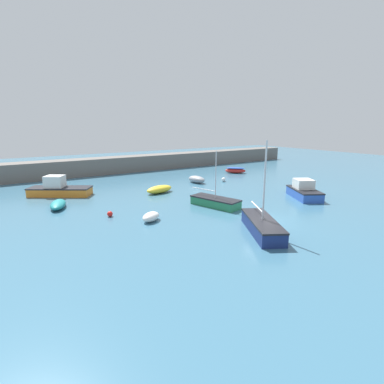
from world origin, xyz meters
name	(u,v)px	position (x,y,z in m)	size (l,w,h in m)	color
ground_plane	(264,223)	(0.00, 0.00, -0.10)	(120.00, 120.00, 0.20)	#38667F
harbor_breakwater	(126,164)	(0.00, 29.27, 1.20)	(66.05, 3.22, 2.40)	#66605B
cabin_cruiser_white	(59,189)	(-11.77, 17.87, 0.69)	(6.43, 5.25, 2.12)	orange
motorboat_with_cabin	(304,191)	(9.00, 3.10, 0.71)	(4.07, 4.97, 1.89)	#2D56B7
dinghy_near_pier	(151,217)	(-7.33, 4.88, 0.35)	(2.07, 1.87, 0.71)	white
sailboat_short_mast	(215,202)	(-0.54, 5.50, 0.43)	(2.91, 5.15, 5.10)	#287A4C
rowboat_with_red_cover	(235,170)	(13.49, 18.73, 0.45)	(3.05, 3.07, 0.89)	red
open_tender_yellow	(197,179)	(4.25, 15.66, 0.45)	(1.66, 2.87, 0.89)	gray
sailboat_tall_mast	(262,226)	(-1.97, -1.70, 0.53)	(4.22, 5.71, 6.39)	navy
rowboat_blue_near	(159,189)	(-2.33, 13.19, 0.40)	(3.52, 2.14, 0.81)	yellow
rowboat_white_midwater	(58,204)	(-12.74, 12.81, 0.33)	(2.15, 3.46, 0.66)	teal
mooring_buoy_white	(224,180)	(7.65, 14.39, 0.27)	(0.54, 0.54, 0.54)	white
mooring_buoy_red	(110,214)	(-9.65, 7.74, 0.23)	(0.45, 0.45, 0.45)	red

